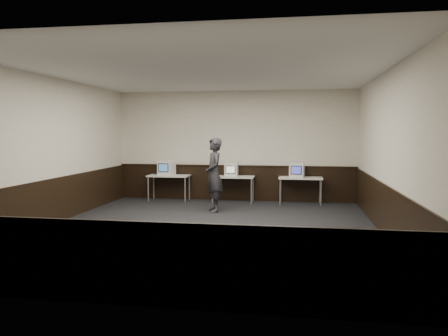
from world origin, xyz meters
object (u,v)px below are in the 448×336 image
Objects in this scene: desk_center at (233,179)px; emac_right at (297,170)px; desk_right at (300,180)px; emac_left at (167,168)px; desk_left at (169,177)px; emac_center at (231,170)px; person at (214,175)px.

desk_center is 1.82m from emac_right.
emac_left is (-3.87, 0.02, 0.28)m from desk_right.
desk_left is 2.42× the size of emac_left.
emac_center is 1.54m from person.
emac_right is at bearing 7.15° from emac_left.
emac_left is 1.93m from emac_center.
emac_center is 0.22× the size of person.
desk_right is 2.66m from person.
emac_left reaches higher than desk_center.
desk_left is 3.71m from emac_right.
emac_right is at bearing 104.22° from person.
desk_left is at bearing 180.00° from desk_right.
emac_right is (1.80, -0.03, 0.27)m from desk_center.
emac_left is at bearing 179.73° from desk_right.
emac_center is (-1.95, -0.00, 0.25)m from desk_right.
desk_left is at bearing 178.74° from emac_center.
desk_left is 1.90m from desk_center.
emac_left is (-1.97, 0.02, 0.28)m from desk_center.
emac_center is at bearing -0.06° from desk_left.
person is (-2.17, -1.53, 0.25)m from desk_right.
emac_left is at bearing 179.47° from desk_center.
emac_right is 0.25× the size of person.
desk_left and desk_center have the same top height.
emac_right is (-0.10, -0.03, 0.27)m from desk_right.
emac_right is (1.85, -0.03, 0.02)m from emac_center.
desk_right is 3.88m from emac_left.
person is at bearing -34.31° from emac_left.
desk_center is at bearing 0.00° from desk_left.
emac_right is at bearing -162.49° from desk_right.
desk_right is at bearing -1.14° from emac_center.
desk_center is 2.57× the size of emac_right.
desk_center is 0.64× the size of person.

